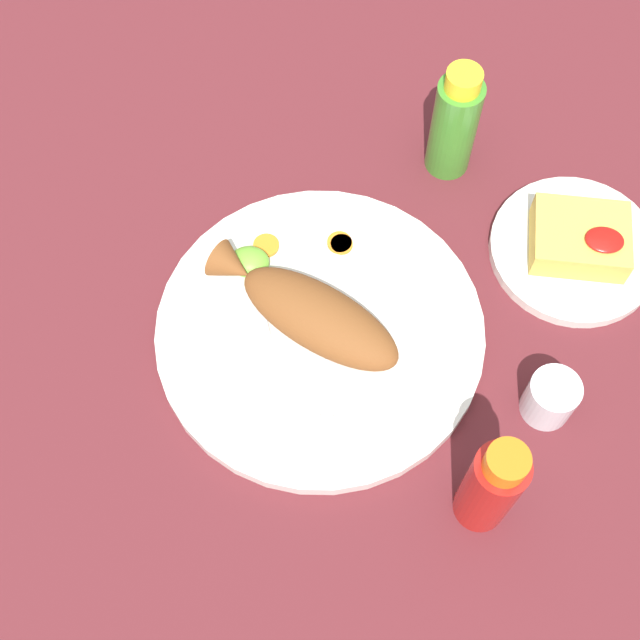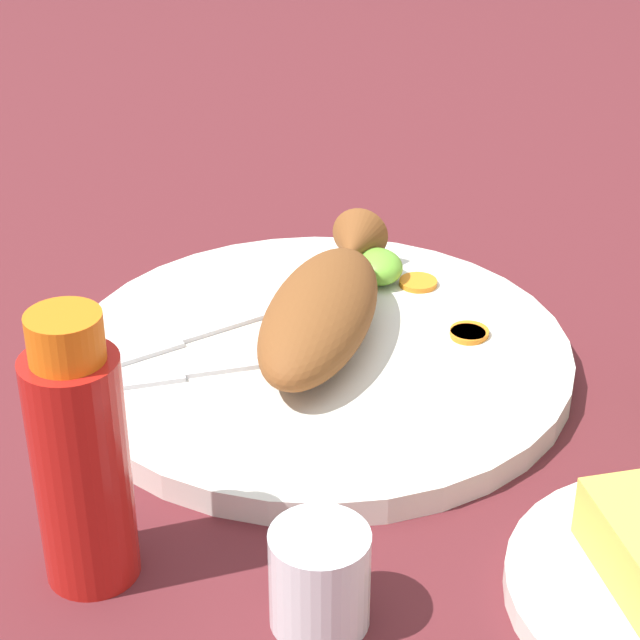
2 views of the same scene
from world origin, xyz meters
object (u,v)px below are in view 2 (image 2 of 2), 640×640
(hot_sauce_bottle_red, at_px, (81,459))
(salt_cup, at_px, (320,584))
(fork_far, at_px, (191,336))
(fork_near, at_px, (198,371))
(fried_fish, at_px, (324,306))
(main_plate, at_px, (320,356))

(hot_sauce_bottle_red, height_order, salt_cup, hot_sauce_bottle_red)
(fork_far, bearing_deg, fork_near, 68.20)
(fried_fish, bearing_deg, fork_near, -46.25)
(fork_far, bearing_deg, salt_cup, 76.50)
(main_plate, bearing_deg, hot_sauce_bottle_red, -43.36)
(salt_cup, bearing_deg, hot_sauce_bottle_red, -119.75)
(fried_fish, distance_m, fork_far, 0.10)
(fried_fish, xyz_separation_m, salt_cup, (0.25, -0.06, -0.02))
(main_plate, xyz_separation_m, hot_sauce_bottle_red, (0.17, -0.16, 0.07))
(main_plate, bearing_deg, fork_near, -78.53)
(main_plate, xyz_separation_m, fork_far, (-0.03, -0.09, 0.01))
(fried_fish, xyz_separation_m, fork_near, (0.03, -0.09, -0.02))
(main_plate, bearing_deg, salt_cup, -12.88)
(fork_near, relative_size, fork_far, 1.04)
(fork_near, relative_size, salt_cup, 3.34)
(fork_near, bearing_deg, salt_cup, 96.73)
(fork_far, distance_m, hot_sauce_bottle_red, 0.23)
(main_plate, xyz_separation_m, fried_fish, (-0.01, 0.01, 0.03))
(fork_far, height_order, hot_sauce_bottle_red, hot_sauce_bottle_red)
(fork_near, xyz_separation_m, hot_sauce_bottle_red, (0.16, -0.08, 0.05))
(fork_far, bearing_deg, hot_sauce_bottle_red, 48.57)
(fried_fish, bearing_deg, salt_cup, 13.15)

